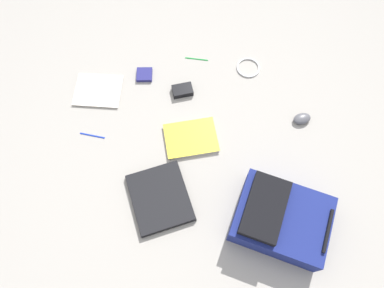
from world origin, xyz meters
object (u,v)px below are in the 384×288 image
object	(u,v)px
backpack	(280,218)
book_blue	(98,91)
computer_mouse	(302,119)
cable_coil	(248,68)
pen_blue	(197,59)
book_red	(191,138)
pen_black	(92,135)
earbud_pouch	(144,75)
laptop	(160,198)
power_brick	(183,90)

from	to	relation	value
backpack	book_blue	size ratio (longest dim) A/B	1.85
computer_mouse	cable_coil	bearing A→B (deg)	-159.26
book_blue	cable_coil	world-z (taller)	book_blue
book_blue	pen_blue	world-z (taller)	book_blue
computer_mouse	backpack	bearing A→B (deg)	-36.00
book_red	cable_coil	distance (m)	0.57
computer_mouse	book_red	bearing A→B (deg)	-96.58
pen_black	earbud_pouch	size ratio (longest dim) A/B	1.56
book_blue	earbud_pouch	bearing A→B (deg)	110.88
book_blue	pen_black	xyz separation A→B (m)	(0.28, -0.01, -0.00)
pen_black	pen_blue	distance (m)	0.76
laptop	book_red	size ratio (longest dim) A/B	1.29
book_red	earbud_pouch	bearing A→B (deg)	-147.64
power_brick	backpack	bearing A→B (deg)	30.72
power_brick	earbud_pouch	xyz separation A→B (m)	(-0.12, -0.22, -0.01)
backpack	book_red	world-z (taller)	backpack
book_red	book_blue	bearing A→B (deg)	-120.97
computer_mouse	pen_blue	size ratio (longest dim) A/B	0.71
laptop	pen_black	world-z (taller)	laptop
cable_coil	earbud_pouch	size ratio (longest dim) A/B	1.56
pen_black	book_red	bearing A→B (deg)	86.51
cable_coil	earbud_pouch	world-z (taller)	earbud_pouch
backpack	power_brick	world-z (taller)	backpack
pen_black	computer_mouse	bearing A→B (deg)	93.35
pen_blue	book_blue	bearing A→B (deg)	-69.70
power_brick	pen_blue	size ratio (longest dim) A/B	0.83
backpack	book_blue	bearing A→B (deg)	-129.65
power_brick	earbud_pouch	world-z (taller)	power_brick
book_blue	pen_blue	distance (m)	0.61
laptop	cable_coil	bearing A→B (deg)	146.76
power_brick	earbud_pouch	bearing A→B (deg)	-117.87
backpack	book_red	size ratio (longest dim) A/B	1.71
backpack	pen_black	world-z (taller)	backpack
book_blue	book_red	world-z (taller)	book_red
backpack	pen_blue	distance (m)	1.05
computer_mouse	power_brick	distance (m)	0.68
backpack	pen_black	size ratio (longest dim) A/B	3.74
laptop	pen_black	distance (m)	0.52
laptop	earbud_pouch	xyz separation A→B (m)	(-0.74, -0.10, -0.01)
book_blue	book_red	xyz separation A→B (m)	(0.31, 0.52, 0.00)
book_red	computer_mouse	distance (m)	0.62
book_red	computer_mouse	world-z (taller)	computer_mouse
book_red	power_brick	world-z (taller)	power_brick
laptop	pen_blue	xyz separation A→B (m)	(-0.85, 0.21, -0.01)
power_brick	earbud_pouch	distance (m)	0.25
backpack	computer_mouse	world-z (taller)	backpack
laptop	computer_mouse	world-z (taller)	computer_mouse
backpack	power_brick	size ratio (longest dim) A/B	4.57
cable_coil	power_brick	bearing A→B (deg)	-68.20
book_blue	computer_mouse	xyz separation A→B (m)	(0.21, 1.13, 0.01)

